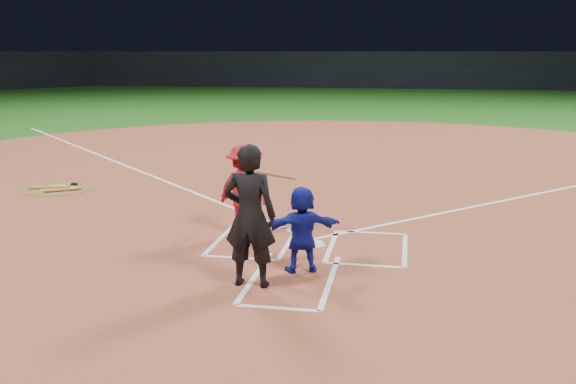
% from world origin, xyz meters
% --- Properties ---
extents(ground, '(120.00, 120.00, 0.00)m').
position_xyz_m(ground, '(0.00, 0.00, 0.00)').
color(ground, '#174D13').
rests_on(ground, ground).
extents(home_plate_dirt, '(28.00, 28.00, 0.01)m').
position_xyz_m(home_plate_dirt, '(0.00, 6.00, 0.01)').
color(home_plate_dirt, brown).
rests_on(home_plate_dirt, ground).
extents(stadium_wall_far, '(80.00, 1.20, 3.20)m').
position_xyz_m(stadium_wall_far, '(0.00, 48.00, 1.60)').
color(stadium_wall_far, black).
rests_on(stadium_wall_far, ground).
extents(home_plate, '(0.60, 0.60, 0.02)m').
position_xyz_m(home_plate, '(0.00, 0.00, 0.02)').
color(home_plate, white).
rests_on(home_plate, home_plate_dirt).
extents(on_deck_circle, '(1.70, 1.70, 0.01)m').
position_xyz_m(on_deck_circle, '(-6.59, 3.40, 0.02)').
color(on_deck_circle, brown).
rests_on(on_deck_circle, home_plate_dirt).
extents(on_deck_logo, '(0.80, 0.80, 0.00)m').
position_xyz_m(on_deck_logo, '(-6.59, 3.40, 0.02)').
color(on_deck_logo, gold).
rests_on(on_deck_logo, on_deck_circle).
extents(on_deck_bat_a, '(0.34, 0.81, 0.06)m').
position_xyz_m(on_deck_bat_a, '(-6.44, 3.65, 0.05)').
color(on_deck_bat_a, olive).
rests_on(on_deck_bat_a, on_deck_circle).
extents(on_deck_bat_b, '(0.81, 0.34, 0.06)m').
position_xyz_m(on_deck_bat_b, '(-6.79, 3.30, 0.05)').
color(on_deck_bat_b, '#9E6E39').
rests_on(on_deck_bat_b, on_deck_circle).
extents(on_deck_bat_c, '(0.73, 0.52, 0.06)m').
position_xyz_m(on_deck_bat_c, '(-6.29, 3.10, 0.05)').
color(on_deck_bat_c, brown).
rests_on(on_deck_bat_c, on_deck_circle).
extents(bat_weight_donut, '(0.19, 0.19, 0.05)m').
position_xyz_m(bat_weight_donut, '(-6.39, 3.80, 0.05)').
color(bat_weight_donut, black).
rests_on(bat_weight_donut, on_deck_circle).
extents(catcher, '(1.26, 0.77, 1.29)m').
position_xyz_m(catcher, '(0.08, -1.33, 0.66)').
color(catcher, '#121A93').
rests_on(catcher, home_plate_dirt).
extents(umpire, '(0.74, 0.49, 2.00)m').
position_xyz_m(umpire, '(-0.53, -2.05, 1.01)').
color(umpire, black).
rests_on(umpire, home_plate_dirt).
extents(chalk_markings, '(28.35, 17.32, 0.01)m').
position_xyz_m(chalk_markings, '(0.00, 5.29, 0.01)').
color(chalk_markings, white).
rests_on(chalk_markings, home_plate_dirt).
extents(batter_at_plate, '(1.52, 0.96, 1.63)m').
position_xyz_m(batter_at_plate, '(-1.23, 0.38, 0.83)').
color(batter_at_plate, '#A8121B').
rests_on(batter_at_plate, home_plate_dirt).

